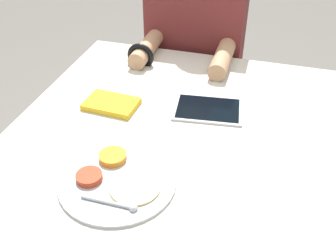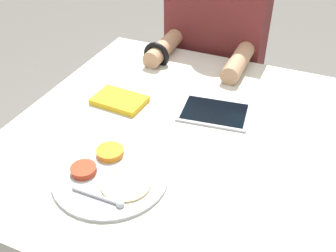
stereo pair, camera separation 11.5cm
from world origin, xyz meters
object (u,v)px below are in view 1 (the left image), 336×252
object	(u,v)px
thali_tray	(117,179)
tablet_device	(208,109)
red_notebook	(111,104)
person_diner	(194,72)

from	to	relation	value
thali_tray	tablet_device	bearing A→B (deg)	67.42
red_notebook	person_diner	world-z (taller)	person_diner
person_diner	tablet_device	bearing A→B (deg)	-72.59
tablet_device	person_diner	distance (m)	0.59
red_notebook	person_diner	size ratio (longest dim) A/B	0.15
thali_tray	tablet_device	size ratio (longest dim) A/B	1.27
tablet_device	person_diner	size ratio (longest dim) A/B	0.20
tablet_device	person_diner	xyz separation A→B (m)	(-0.17, 0.54, -0.17)
red_notebook	person_diner	bearing A→B (deg)	75.90
person_diner	red_notebook	bearing A→B (deg)	-104.10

